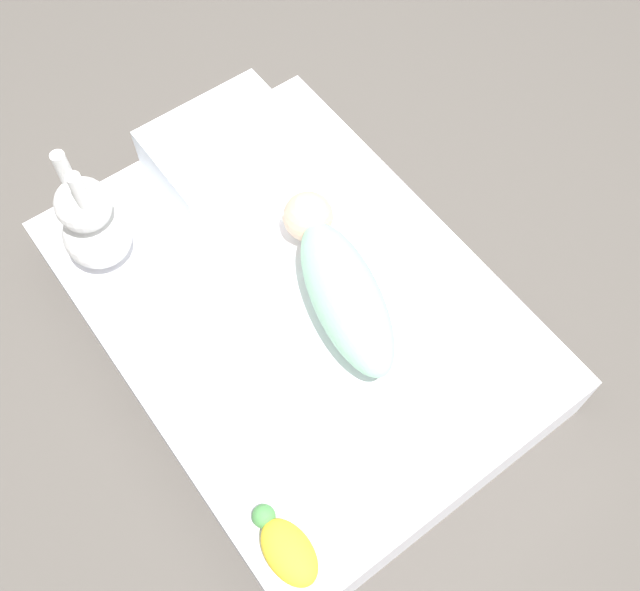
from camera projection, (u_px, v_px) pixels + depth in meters
name	position (u px, v px, depth m)	size (l,w,h in m)	color
ground_plane	(297.00, 334.00, 1.97)	(12.00, 12.00, 0.00)	#514C47
bed_mattress	(296.00, 317.00, 1.88)	(1.18, 0.87, 0.19)	white
burp_cloth	(337.00, 233.00, 1.88)	(0.24, 0.17, 0.02)	white
swaddled_baby	(340.00, 284.00, 1.73)	(0.52, 0.26, 0.16)	#99D6B2
pillow	(225.00, 148.00, 1.95)	(0.28, 0.37, 0.12)	white
bunny_plush	(92.00, 224.00, 1.75)	(0.16, 0.16, 0.34)	white
turtle_plush	(286.00, 548.00, 1.49)	(0.19, 0.09, 0.06)	yellow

